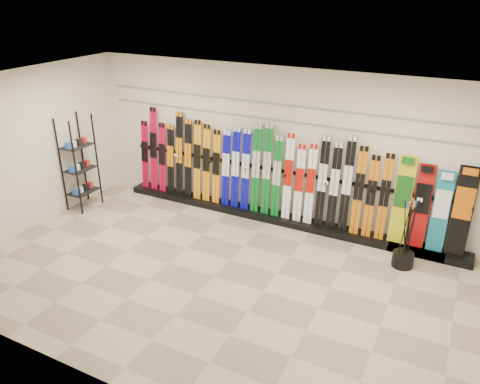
% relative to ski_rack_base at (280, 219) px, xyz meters
% --- Properties ---
extents(floor, '(8.00, 8.00, 0.00)m').
position_rel_ski_rack_base_xyz_m(floor, '(-0.22, -2.28, -0.06)').
color(floor, gray).
rests_on(floor, ground).
extents(back_wall, '(8.00, 0.00, 8.00)m').
position_rel_ski_rack_base_xyz_m(back_wall, '(-0.22, 0.22, 1.44)').
color(back_wall, beige).
rests_on(back_wall, floor).
extents(left_wall, '(0.00, 5.00, 5.00)m').
position_rel_ski_rack_base_xyz_m(left_wall, '(-4.22, -2.28, 1.44)').
color(left_wall, beige).
rests_on(left_wall, floor).
extents(ceiling, '(8.00, 8.00, 0.00)m').
position_rel_ski_rack_base_xyz_m(ceiling, '(-0.22, -2.28, 2.94)').
color(ceiling, silver).
rests_on(ceiling, back_wall).
extents(ski_rack_base, '(8.00, 0.40, 0.12)m').
position_rel_ski_rack_base_xyz_m(ski_rack_base, '(0.00, 0.00, 0.00)').
color(ski_rack_base, black).
rests_on(ski_rack_base, floor).
extents(skis, '(5.38, 0.18, 1.84)m').
position_rel_ski_rack_base_xyz_m(skis, '(-0.67, 0.03, 0.89)').
color(skis, '#B50628').
rests_on(skis, ski_rack_base).
extents(snowboards, '(1.27, 0.24, 1.58)m').
position_rel_ski_rack_base_xyz_m(snowboards, '(2.71, 0.08, 0.82)').
color(snowboards, gold).
rests_on(snowboards, ski_rack_base).
extents(accessory_rack, '(0.40, 0.60, 1.97)m').
position_rel_ski_rack_base_xyz_m(accessory_rack, '(-3.97, -1.24, 0.92)').
color(accessory_rack, black).
rests_on(accessory_rack, floor).
extents(pole_bin, '(0.35, 0.35, 0.25)m').
position_rel_ski_rack_base_xyz_m(pole_bin, '(2.45, -0.57, 0.07)').
color(pole_bin, black).
rests_on(pole_bin, floor).
extents(ski_poles, '(0.21, 0.27, 1.18)m').
position_rel_ski_rack_base_xyz_m(ski_poles, '(2.45, -0.53, 0.55)').
color(ski_poles, black).
rests_on(ski_poles, pole_bin).
extents(slatwall_rail_0, '(7.60, 0.02, 0.03)m').
position_rel_ski_rack_base_xyz_m(slatwall_rail_0, '(-0.22, 0.20, 1.94)').
color(slatwall_rail_0, gray).
rests_on(slatwall_rail_0, back_wall).
extents(slatwall_rail_1, '(7.60, 0.02, 0.03)m').
position_rel_ski_rack_base_xyz_m(slatwall_rail_1, '(-0.22, 0.20, 2.24)').
color(slatwall_rail_1, gray).
rests_on(slatwall_rail_1, back_wall).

